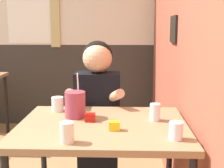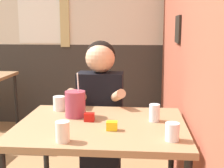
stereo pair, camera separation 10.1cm
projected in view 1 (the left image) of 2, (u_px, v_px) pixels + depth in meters
name	position (u px, v px, depth m)	size (l,w,h in m)	color
brick_wall_right	(173.00, 25.00, 2.72)	(0.08, 4.71, 2.70)	#9E4C38
back_wall	(48.00, 25.00, 4.13)	(5.79, 0.09, 2.70)	beige
main_table	(103.00, 136.00, 1.85)	(0.99, 0.79, 0.78)	#93704C
person_seated	(98.00, 115.00, 2.39)	(0.42, 0.42, 1.24)	black
cocktail_pitcher	(75.00, 104.00, 1.95)	(0.13, 0.13, 0.28)	#99384C
glass_near_pitcher	(176.00, 131.00, 1.57)	(0.07, 0.07, 0.09)	silver
glass_center	(58.00, 104.00, 2.10)	(0.08, 0.08, 0.10)	silver
glass_far_side	(67.00, 132.00, 1.53)	(0.07, 0.07, 0.10)	silver
glass_by_brick	(155.00, 112.00, 1.89)	(0.06, 0.06, 0.10)	silver
condiment_ketchup	(90.00, 117.00, 1.87)	(0.06, 0.04, 0.05)	#B7140F
condiment_mustard	(114.00, 126.00, 1.72)	(0.06, 0.04, 0.05)	yellow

